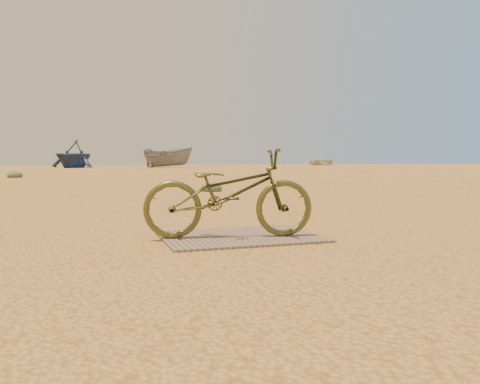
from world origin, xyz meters
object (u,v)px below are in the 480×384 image
object	(u,v)px
plywood_board	(240,237)
bicycle	(229,193)
boat_mid_right	(168,157)
boat_far_right	(322,161)
boat_far_left	(74,154)

from	to	relation	value
plywood_board	bicycle	xyz separation A→B (m)	(-0.13, -0.06, 0.43)
boat_mid_right	boat_far_right	distance (m)	25.28
bicycle	boat_far_left	world-z (taller)	boat_far_left
boat_far_right	plywood_board	bearing A→B (deg)	-122.68
plywood_board	bicycle	world-z (taller)	bicycle
boat_mid_right	boat_far_right	bearing A→B (deg)	-27.88
boat_far_left	boat_far_right	xyz separation A→B (m)	(30.31, 10.32, -0.74)
bicycle	boat_far_right	bearing A→B (deg)	-17.93
plywood_board	boat_far_right	xyz separation A→B (m)	(27.99, 50.44, 0.50)
plywood_board	boat_mid_right	size ratio (longest dim) A/B	0.31
boat_far_left	boat_far_right	distance (m)	32.03
boat_far_left	bicycle	bearing A→B (deg)	-50.42
boat_far_left	boat_mid_right	world-z (taller)	boat_far_left
plywood_board	boat_far_right	size ratio (longest dim) A/B	0.30
plywood_board	bicycle	size ratio (longest dim) A/B	0.94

